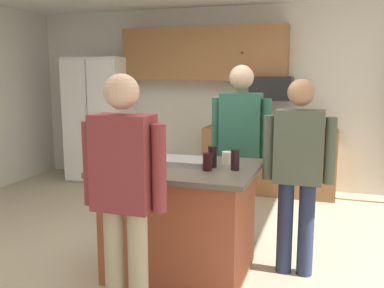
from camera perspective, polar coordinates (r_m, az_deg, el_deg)
name	(u,v)px	position (r m, az deg, el deg)	size (l,w,h in m)	color
floor	(163,257)	(4.04, -3.85, -14.80)	(7.04, 7.04, 0.00)	#B7A88E
back_wall	(233,97)	(6.37, 5.53, 6.25)	(6.40, 0.10, 2.60)	silver
cabinet_run_upper	(204,54)	(6.27, 1.57, 11.95)	(2.40, 0.38, 0.75)	#936038
cabinet_run_lower	(269,160)	(6.06, 10.28, -2.14)	(1.80, 0.63, 0.90)	#936038
refrigerator	(100,119)	(6.75, -12.17, 3.22)	(0.89, 0.76, 1.89)	white
microwave_over_range	(271,88)	(5.96, 10.59, 7.35)	(0.56, 0.40, 0.32)	black
kitchen_island	(181,219)	(3.57, -1.52, -10.03)	(1.23, 0.97, 0.92)	#9E4C33
person_guest_left	(124,186)	(2.73, -9.07, -5.62)	(0.57, 0.22, 1.66)	tan
person_guest_by_door	(298,165)	(3.54, 14.00, -2.76)	(0.57, 0.22, 1.62)	#232D4C
person_host_foreground	(240,142)	(4.09, 6.50, 0.22)	(0.57, 0.23, 1.73)	#4C5166
glass_dark_ale	(207,162)	(3.26, 2.08, -2.39)	(0.07, 0.07, 0.14)	black
mug_ceramic_white	(227,158)	(3.51, 4.74, -1.85)	(0.12, 0.08, 0.10)	white
mug_blue_stoneware	(129,161)	(3.43, -8.49, -2.21)	(0.13, 0.09, 0.10)	#4C6B99
glass_pilsner	(235,160)	(3.29, 5.79, -2.13)	(0.07, 0.07, 0.16)	black
tumbler_amber	(155,150)	(3.77, -4.95, -0.84)	(0.06, 0.06, 0.13)	black
glass_short_whisky	(212,157)	(3.37, 2.74, -1.72)	(0.07, 0.07, 0.17)	black
serving_tray	(181,161)	(3.52, -1.43, -2.29)	(0.44, 0.30, 0.04)	#B7B7BC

